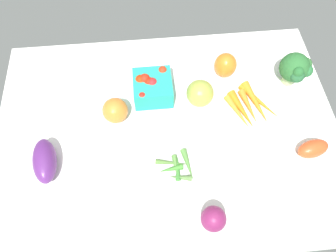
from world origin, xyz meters
TOP-DOWN VIEW (x-y plane):
  - tablecloth at (0.00, 0.00)cm, footprint 104.00×76.00cm
  - bell_pepper_orange at (20.71, 19.83)cm, footprint 10.11×10.11cm
  - heirloom_tomato_orange at (-15.37, 5.83)cm, footprint 7.72×7.72cm
  - carrot_bunch at (26.03, 5.06)cm, footprint 16.44×17.35cm
  - broccoli_head at (41.44, 14.13)cm, footprint 10.36×11.46cm
  - berry_basket at (-3.76, 13.53)cm, footprint 11.95×11.95cm
  - red_onion_center at (8.76, -28.70)cm, footprint 6.58×6.58cm
  - heirloom_tomato_green at (10.82, 9.38)cm, footprint 8.50×8.50cm
  - eggplant at (-35.13, -8.47)cm, footprint 8.28×14.36cm
  - roma_tomato at (40.40, -11.67)cm, footprint 10.16×6.95cm
  - okra_pile at (1.68, -13.14)cm, footprint 11.19×9.74cm

SIDE VIEW (x-z plane):
  - tablecloth at x=0.00cm, z-range 0.00..2.00cm
  - okra_pile at x=1.68cm, z-range 1.89..3.80cm
  - carrot_bunch at x=26.03cm, z-range 1.86..4.69cm
  - roma_tomato at x=40.40cm, z-range 2.00..7.08cm
  - eggplant at x=-35.13cm, z-range 2.00..8.41cm
  - red_onion_center at x=8.76cm, z-range 2.00..8.58cm
  - berry_basket at x=-3.76cm, z-range 1.80..9.89cm
  - heirloom_tomato_orange at x=-15.37cm, z-range 2.00..9.72cm
  - bell_pepper_orange at x=20.71cm, z-range 2.00..10.35cm
  - heirloom_tomato_green at x=10.82cm, z-range 2.00..10.50cm
  - broccoli_head at x=41.44cm, z-range 3.10..14.90cm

